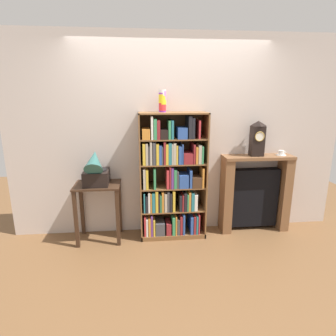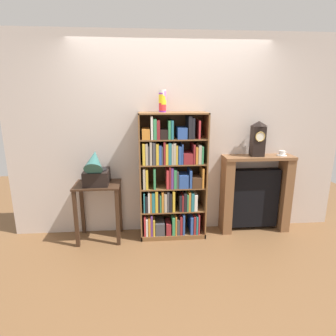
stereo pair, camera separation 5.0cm
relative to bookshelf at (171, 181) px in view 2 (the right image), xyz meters
name	(u,v)px [view 2 (the right image)]	position (x,y,z in m)	size (l,w,h in m)	color
ground_plane	(173,237)	(0.02, -0.05, -0.77)	(7.42, 6.40, 0.02)	brown
wall_back	(178,137)	(0.11, 0.23, 0.54)	(4.42, 0.08, 2.60)	beige
bookshelf	(171,181)	(0.00, 0.00, 0.00)	(0.85, 0.36, 1.63)	brown
cup_stack	(162,101)	(-0.10, 0.06, 1.00)	(0.09, 0.09, 0.27)	purple
side_table_left	(98,199)	(-0.94, -0.02, -0.21)	(0.57, 0.43, 0.76)	#382316
gramophone	(96,170)	(-0.94, -0.07, 0.18)	(0.30, 0.45, 0.50)	black
fireplace_mantel	(255,194)	(1.16, 0.07, -0.24)	(0.93, 0.28, 1.06)	brown
mantel_clock	(258,139)	(1.13, 0.05, 0.52)	(0.17, 0.14, 0.46)	black
teacup_with_saucer	(282,153)	(1.48, 0.05, 0.32)	(0.13, 0.13, 0.06)	white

